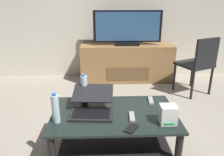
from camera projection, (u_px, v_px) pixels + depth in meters
ground_plane at (113, 145)px, 2.27m from camera, size 7.68×7.68×0.00m
coffee_table at (114, 126)px, 2.05m from camera, size 1.12×0.70×0.44m
media_cabinet at (127, 63)px, 3.94m from camera, size 1.60×0.48×0.64m
television at (128, 29)px, 3.71m from camera, size 1.15×0.20×0.57m
dining_chair at (199, 62)px, 3.28m from camera, size 0.58×0.58×0.89m
laptop at (92, 105)px, 2.01m from camera, size 0.40×0.44×0.18m
router_box at (168, 114)px, 1.81m from camera, size 0.13×0.12×0.16m
water_bottle_near at (84, 88)px, 2.18m from camera, size 0.07×0.07×0.28m
water_bottle_far at (56, 109)px, 1.81m from camera, size 0.06×0.06×0.26m
cell_phone at (131, 128)px, 1.76m from camera, size 0.14×0.16×0.01m
tv_remote at (132, 117)px, 1.91m from camera, size 0.05×0.16×0.02m
soundbar_remote at (151, 100)px, 2.21m from camera, size 0.06×0.16×0.02m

